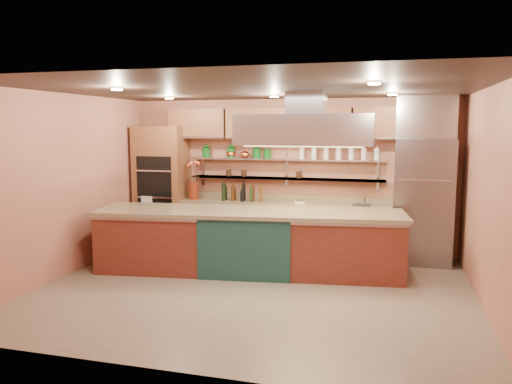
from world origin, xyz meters
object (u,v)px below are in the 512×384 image
(island, at_px, (249,241))
(copper_kettle, at_px, (245,154))
(kitchen_scale, at_px, (300,201))
(flower_vase, at_px, (194,191))
(green_canister, at_px, (268,154))
(refrigerator, at_px, (423,201))

(island, relative_size, copper_kettle, 28.32)
(kitchen_scale, distance_m, copper_kettle, 1.38)
(flower_vase, xyz_separation_m, green_canister, (1.39, 0.22, 0.70))
(flower_vase, bearing_deg, copper_kettle, 13.06)
(flower_vase, distance_m, copper_kettle, 1.19)
(island, relative_size, flower_vase, 14.36)
(island, bearing_deg, kitchen_scale, 58.37)
(island, distance_m, copper_kettle, 2.06)
(kitchen_scale, xyz_separation_m, green_canister, (-0.66, 0.22, 0.82))
(island, bearing_deg, refrigerator, 18.62)
(island, distance_m, green_canister, 2.01)
(refrigerator, xyz_separation_m, flower_vase, (-4.13, 0.01, 0.05))
(refrigerator, bearing_deg, copper_kettle, 175.86)
(green_canister, bearing_deg, copper_kettle, 180.00)
(refrigerator, bearing_deg, kitchen_scale, 179.72)
(island, distance_m, flower_vase, 2.04)
(green_canister, bearing_deg, kitchen_scale, -18.48)
(refrigerator, xyz_separation_m, copper_kettle, (-3.18, 0.23, 0.73))
(kitchen_scale, bearing_deg, green_canister, 143.92)
(island, distance_m, kitchen_scale, 1.51)
(flower_vase, height_order, green_canister, green_canister)
(refrigerator, relative_size, kitchen_scale, 11.96)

